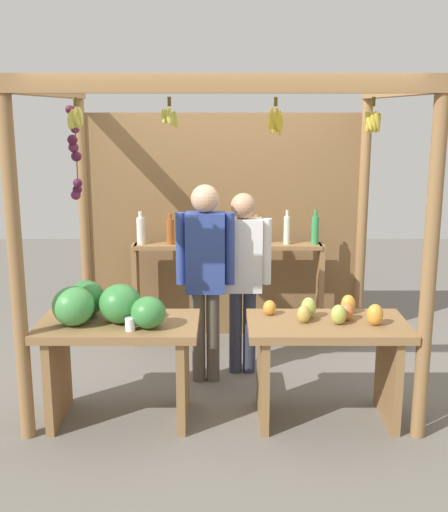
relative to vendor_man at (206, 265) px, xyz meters
name	(u,v)px	position (x,y,z in m)	size (l,w,h in m)	color
ground_plane	(224,375)	(0.15, 0.10, -1.01)	(12.00, 12.00, 0.00)	slate
market_stall	(223,201)	(0.14, 0.57, 0.45)	(2.87, 2.23, 2.47)	olive
fruit_counter_left	(113,329)	(-0.66, -0.70, -0.31)	(1.16, 0.64, 1.04)	olive
fruit_counter_right	(328,347)	(0.91, -0.69, -0.45)	(1.16, 0.64, 0.91)	olive
bottle_shelf_unit	(228,264)	(0.18, 0.89, -0.21)	(1.84, 0.22, 1.33)	olive
vendor_man	(206,265)	(0.00, 0.00, 0.00)	(0.48, 0.23, 1.67)	#524A3F
vendor_woman	(244,268)	(0.31, 0.18, -0.06)	(0.48, 0.21, 1.58)	#313445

